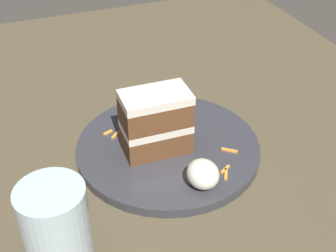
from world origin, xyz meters
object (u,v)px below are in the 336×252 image
object	(u,v)px
cake_slice	(156,122)
orange_garnish	(145,108)
plate	(168,148)
drinking_glass	(58,238)
cream_dollop	(203,174)

from	to	relation	value
cake_slice	orange_garnish	world-z (taller)	cake_slice
plate	cake_slice	xyz separation A→B (m)	(0.00, -0.02, 0.06)
drinking_glass	cream_dollop	bearing A→B (deg)	105.78
cake_slice	cream_dollop	bearing A→B (deg)	-160.94
cake_slice	drinking_glass	size ratio (longest dim) A/B	0.80
plate	orange_garnish	size ratio (longest dim) A/B	5.54
cake_slice	drinking_glass	distance (m)	0.23
plate	cream_dollop	size ratio (longest dim) A/B	5.74
cake_slice	cream_dollop	distance (m)	0.11
cake_slice	orange_garnish	distance (m)	0.12
plate	drinking_glass	bearing A→B (deg)	-50.45
plate	cake_slice	distance (m)	0.06
cake_slice	drinking_glass	bearing A→B (deg)	133.54
cream_dollop	orange_garnish	world-z (taller)	cream_dollop
plate	orange_garnish	xyz separation A→B (m)	(-0.10, -0.00, 0.01)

